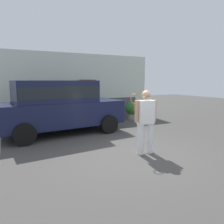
{
  "coord_description": "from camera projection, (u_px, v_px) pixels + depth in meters",
  "views": [
    {
      "loc": [
        -3.14,
        -4.85,
        2.04
      ],
      "look_at": [
        -0.12,
        1.2,
        1.05
      ],
      "focal_mm": 34.27,
      "sensor_mm": 36.0,
      "label": 1
    }
  ],
  "objects": [
    {
      "name": "ground_plane",
      "position": [
        135.0,
        154.0,
        5.97
      ],
      "size": [
        40.0,
        40.0,
        0.0
      ],
      "primitive_type": "plane",
      "color": "#423F3D"
    },
    {
      "name": "house_frontage",
      "position": [
        73.0,
        89.0,
        10.99
      ],
      "size": [
        8.68,
        0.4,
        3.42
      ],
      "color": "silver",
      "rests_on": "ground_plane"
    },
    {
      "name": "potted_plant_by_porch",
      "position": [
        132.0,
        109.0,
        11.39
      ],
      "size": [
        0.72,
        0.72,
        0.95
      ],
      "color": "gray",
      "rests_on": "ground_plane"
    },
    {
      "name": "parked_suv",
      "position": [
        59.0,
        104.0,
        8.19
      ],
      "size": [
        4.75,
        2.49,
        2.05
      ],
      "rotation": [
        0.0,
        0.0,
        0.09
      ],
      "color": "#141938",
      "rests_on": "ground_plane"
    },
    {
      "name": "tennis_player_man",
      "position": [
        145.0,
        121.0,
        5.94
      ],
      "size": [
        0.79,
        0.33,
        1.78
      ],
      "rotation": [
        0.0,
        0.0,
        3.02
      ],
      "color": "white",
      "rests_on": "ground_plane"
    }
  ]
}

